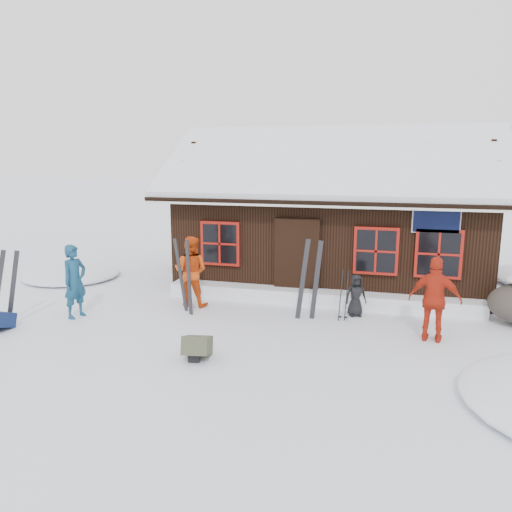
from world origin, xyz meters
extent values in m
plane|color=white|center=(0.00, 0.00, 0.00)|extent=(120.00, 120.00, 0.00)
cube|color=black|center=(1.50, 5.00, 1.25)|extent=(8.00, 5.00, 2.50)
cube|color=black|center=(1.50, 3.52, 3.35)|extent=(8.90, 3.14, 1.88)
cube|color=black|center=(1.50, 6.47, 3.35)|extent=(8.90, 3.14, 1.88)
cube|color=white|center=(1.50, 3.52, 3.49)|extent=(8.72, 3.07, 1.86)
cube|color=white|center=(1.50, 6.47, 3.49)|extent=(8.72, 3.07, 1.86)
cube|color=white|center=(1.50, 5.00, 4.22)|extent=(8.81, 0.22, 0.14)
cube|color=silver|center=(1.50, 2.05, 2.48)|extent=(8.90, 0.10, 0.20)
cube|color=black|center=(0.90, 2.45, 1.00)|extent=(1.00, 0.10, 2.00)
cube|color=black|center=(4.10, 2.42, 2.15)|extent=(1.00, 0.06, 0.60)
cube|color=maroon|center=(-1.10, 2.44, 1.35)|extent=(1.04, 0.10, 1.14)
cube|color=black|center=(-1.10, 2.40, 1.35)|extent=(0.90, 0.04, 1.00)
cube|color=maroon|center=(2.80, 2.44, 1.35)|extent=(1.04, 0.10, 1.14)
cube|color=black|center=(2.80, 2.40, 1.35)|extent=(0.90, 0.04, 1.00)
cube|color=maroon|center=(4.20, 2.44, 1.35)|extent=(1.04, 0.10, 1.14)
cube|color=black|center=(4.20, 2.40, 1.35)|extent=(0.90, 0.04, 1.00)
cube|color=white|center=(1.50, 2.25, 0.17)|extent=(7.60, 0.60, 0.35)
ellipsoid|color=white|center=(-6.00, 3.00, 0.00)|extent=(2.80, 2.80, 0.34)
imported|color=navy|center=(-3.60, -0.20, 0.83)|extent=(0.53, 0.68, 1.65)
imported|color=#D7450F|center=(-1.45, 1.30, 0.85)|extent=(0.85, 0.67, 1.70)
imported|color=red|center=(4.01, 0.33, 0.84)|extent=(1.03, 0.54, 1.68)
imported|color=black|center=(2.43, 1.52, 0.48)|extent=(0.55, 0.46, 0.96)
cube|color=black|center=(-4.52, -1.04, 0.81)|extent=(0.47, 0.11, 1.69)
cube|color=black|center=(-1.52, 0.86, 0.83)|extent=(0.34, 0.07, 1.76)
cube|color=black|center=(-1.27, 0.73, 0.83)|extent=(0.24, 0.26, 1.76)
cube|color=black|center=(1.30, 1.04, 0.87)|extent=(0.31, 0.12, 1.84)
cube|color=black|center=(1.60, 1.02, 0.87)|extent=(0.29, 0.15, 1.84)
cylinder|color=black|center=(2.13, 1.11, 0.55)|extent=(0.08, 0.10, 1.18)
cylinder|color=black|center=(2.26, 1.11, 0.55)|extent=(0.08, 0.10, 1.18)
cube|color=#424531|center=(-0.10, -1.69, 0.16)|extent=(0.55, 0.67, 0.33)
camera|label=1|loc=(3.11, -9.50, 3.55)|focal=35.00mm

